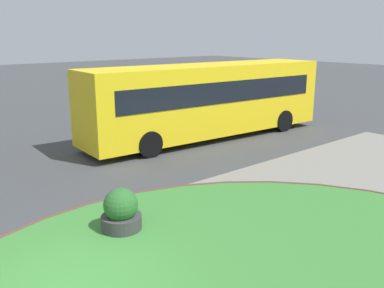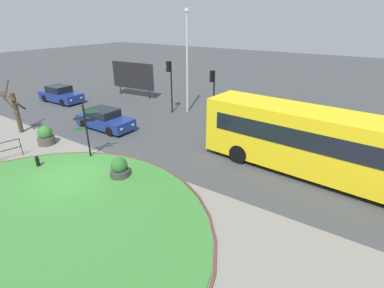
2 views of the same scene
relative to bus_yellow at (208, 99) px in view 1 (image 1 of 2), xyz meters
name	(u,v)px [view 1 (image 1 of 2)]	position (x,y,z in m)	size (l,w,h in m)	color
bus_yellow	(208,99)	(0.00, 0.00, 0.00)	(11.55, 3.21, 3.19)	yellow
planter_near_signpost	(121,213)	(-7.76, -5.50, -1.23)	(0.93, 0.93, 1.07)	#383838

